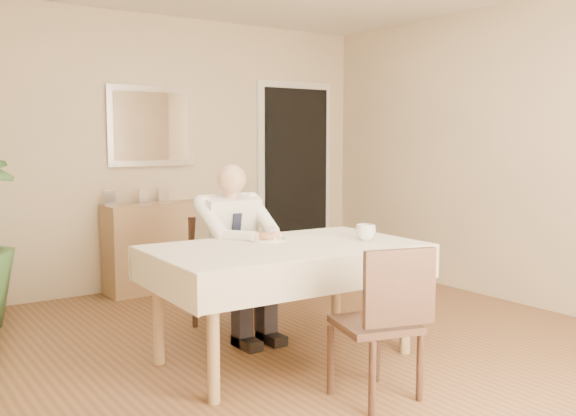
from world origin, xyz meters
TOP-DOWN VIEW (x-y plane):
  - room at (0.00, 0.00)m, footprint 5.00×5.02m
  - doorway at (1.55, 2.46)m, footprint 0.96×0.07m
  - mirror at (-0.12, 2.47)m, footprint 0.86×0.04m
  - dining_table at (-0.23, 0.05)m, footprint 1.75×1.07m
  - chair_far at (-0.23, 0.92)m, footprint 0.42×0.42m
  - chair_near at (-0.18, -0.83)m, footprint 0.50×0.51m
  - seated_man at (-0.23, 0.64)m, footprint 0.48×0.72m
  - plate at (-0.24, 0.25)m, footprint 0.26×0.26m
  - food at (-0.24, 0.25)m, footprint 0.14×0.14m
  - knife at (-0.20, 0.19)m, footprint 0.01×0.13m
  - fork at (-0.28, 0.19)m, footprint 0.01×0.13m
  - coffee_mug at (0.32, -0.10)m, footprint 0.14×0.14m
  - sideboard at (-0.12, 2.32)m, footprint 1.05×0.39m
  - photo_frame_left at (-0.58, 2.35)m, footprint 0.10×0.02m
  - photo_frame_center at (-0.26, 2.34)m, footprint 0.10×0.02m
  - photo_frame_right at (-0.06, 2.37)m, footprint 0.10×0.02m

SIDE VIEW (x-z plane):
  - sideboard at x=-0.12m, z-range 0.00..0.83m
  - chair_far at x=-0.23m, z-range 0.05..0.90m
  - chair_near at x=-0.18m, z-range 0.05..0.91m
  - dining_table at x=-0.23m, z-range 0.29..1.04m
  - seated_man at x=-0.23m, z-range 0.07..1.31m
  - plate at x=-0.24m, z-range 0.75..0.77m
  - knife at x=-0.20m, z-range 0.77..0.78m
  - fork at x=-0.28m, z-range 0.77..0.78m
  - food at x=-0.24m, z-range 0.76..0.81m
  - coffee_mug at x=0.32m, z-range 0.75..0.86m
  - photo_frame_left at x=-0.58m, z-range 0.83..0.97m
  - photo_frame_center at x=-0.26m, z-range 0.83..0.97m
  - photo_frame_right at x=-0.06m, z-range 0.83..0.97m
  - doorway at x=1.55m, z-range -0.05..2.05m
  - room at x=0.00m, z-range 0.00..2.60m
  - mirror at x=-0.12m, z-range 1.17..1.93m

